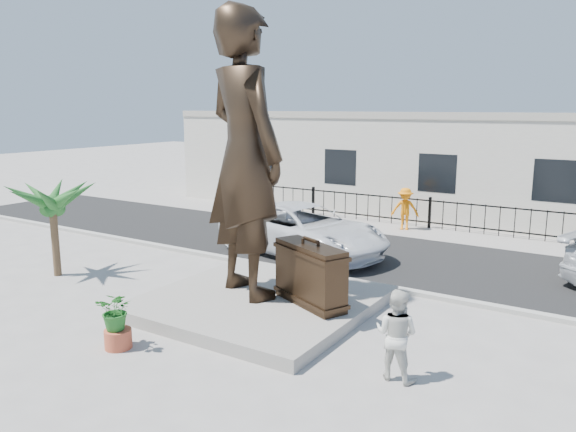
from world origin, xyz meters
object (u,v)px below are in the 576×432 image
at_px(tourist, 396,334).
at_px(car_white, 303,230).
at_px(statue, 245,155).
at_px(suitcase, 310,274).

height_order(tourist, car_white, same).
xyz_separation_m(statue, car_white, (-1.30, 4.89, -2.92)).
bearing_deg(tourist, car_white, -45.33).
xyz_separation_m(suitcase, car_white, (-3.07, 4.77, -0.17)).
xyz_separation_m(suitcase, tourist, (2.91, -1.87, -0.17)).
bearing_deg(car_white, statue, -153.77).
relative_size(statue, suitcase, 3.36).
bearing_deg(suitcase, statue, -151.11).
height_order(suitcase, tourist, suitcase).
bearing_deg(statue, suitcase, -154.01).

